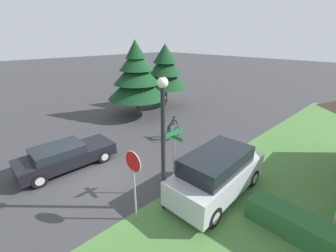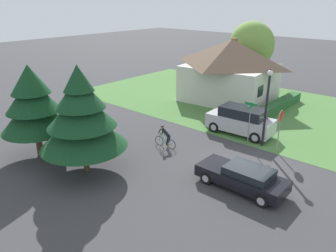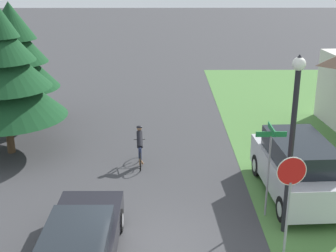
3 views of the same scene
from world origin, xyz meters
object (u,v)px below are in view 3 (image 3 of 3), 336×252
stop_sign (290,186)px  conifer_tall_far (13,52)px  cyclist (140,147)px  street_name_sign (270,156)px  street_lamp (293,126)px  sedan_left_lane (80,243)px  conifer_tall_near (2,73)px  parked_suv_right (297,167)px

stop_sign → conifer_tall_far: (-10.15, 10.91, 1.42)m
cyclist → conifer_tall_far: bearing=45.9°
street_name_sign → cyclist: bearing=136.3°
street_lamp → sedan_left_lane: bearing=-164.2°
sedan_left_lane → street_name_sign: street_name_sign is taller
sedan_left_lane → conifer_tall_near: (-4.11, 7.58, 2.62)m
stop_sign → conifer_tall_near: bearing=-41.6°
parked_suv_right → street_name_sign: (-1.24, -1.27, 0.96)m
stop_sign → conifer_tall_near: conifer_tall_near is taller
parked_suv_right → street_lamp: (-0.89, -2.16, 2.20)m
sedan_left_lane → cyclist: (1.21, 6.31, 0.06)m
sedan_left_lane → stop_sign: (5.32, 0.46, 1.34)m
conifer_tall_far → conifer_tall_near: bearing=-79.3°
street_lamp → street_name_sign: size_ratio=1.78×
cyclist → conifer_tall_near: (-5.32, 1.27, 2.56)m
stop_sign → street_lamp: 1.67m
sedan_left_lane → parked_suv_right: 7.48m
stop_sign → parked_suv_right: bearing=-113.8°
parked_suv_right → conifer_tall_near: size_ratio=0.79×
parked_suv_right → conifer_tall_near: conifer_tall_near is taller
street_lamp → street_name_sign: bearing=111.4°
sedan_left_lane → stop_sign: size_ratio=1.65×
sedan_left_lane → conifer_tall_far: (-4.83, 11.37, 2.76)m
stop_sign → street_name_sign: 2.01m
conifer_tall_near → conifer_tall_far: (-0.72, 3.79, 0.13)m
cyclist → street_name_sign: size_ratio=0.58×
street_name_sign → sedan_left_lane: bearing=-154.7°
parked_suv_right → street_lamp: bearing=154.6°
sedan_left_lane → cyclist: size_ratio=2.77×
sedan_left_lane → parked_suv_right: parked_suv_right is taller
parked_suv_right → street_name_sign: 2.02m
stop_sign → cyclist: bearing=-59.4°
cyclist → conifer_tall_near: conifer_tall_near is taller
sedan_left_lane → cyclist: bearing=-10.6°
conifer_tall_near → conifer_tall_far: bearing=100.7°
street_lamp → conifer_tall_near: conifer_tall_near is taller
cyclist → conifer_tall_far: size_ratio=0.29×
parked_suv_right → street_lamp: size_ratio=0.93×
street_lamp → conifer_tall_near: bearing=148.2°
cyclist → stop_sign: 7.26m
sedan_left_lane → cyclist: cyclist is taller
sedan_left_lane → street_name_sign: 5.93m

